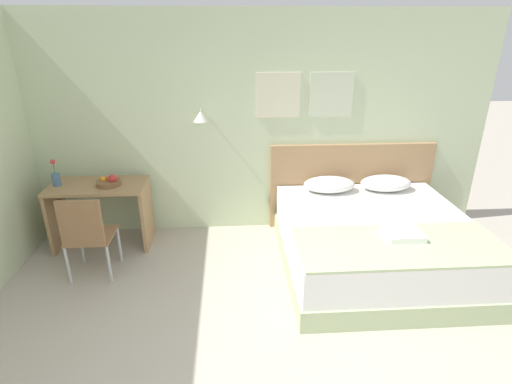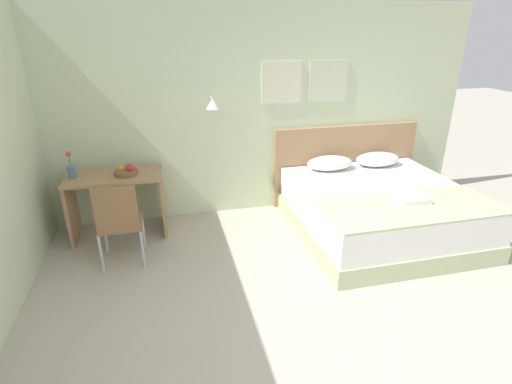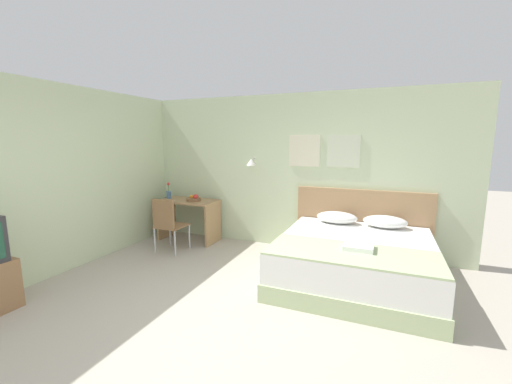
{
  "view_description": "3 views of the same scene",
  "coord_description": "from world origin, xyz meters",
  "px_view_note": "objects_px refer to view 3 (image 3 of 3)",
  "views": [
    {
      "loc": [
        -0.21,
        -1.78,
        2.44
      ],
      "look_at": [
        0.01,
        1.73,
        0.98
      ],
      "focal_mm": 28.0,
      "sensor_mm": 36.0,
      "label": 1
    },
    {
      "loc": [
        -1.17,
        -2.01,
        2.37
      ],
      "look_at": [
        -0.26,
        1.76,
        0.74
      ],
      "focal_mm": 28.0,
      "sensor_mm": 36.0,
      "label": 2
    },
    {
      "loc": [
        1.61,
        -2.26,
        1.86
      ],
      "look_at": [
        -0.18,
        2.09,
        1.09
      ],
      "focal_mm": 22.0,
      "sensor_mm": 36.0,
      "label": 3
    }
  ],
  "objects_px": {
    "throw_blanket": "(351,253)",
    "folded_towel_near_foot": "(358,247)",
    "pillow_left": "(337,217)",
    "flower_vase": "(169,193)",
    "pillow_right": "(385,222)",
    "desk": "(189,213)",
    "headboard": "(361,223)",
    "fruit_bowl": "(194,199)",
    "bed": "(354,261)",
    "desk_chair": "(168,222)"
  },
  "relations": [
    {
      "from": "pillow_right",
      "to": "folded_towel_near_foot",
      "type": "height_order",
      "value": "pillow_right"
    },
    {
      "from": "throw_blanket",
      "to": "pillow_right",
      "type": "bearing_deg",
      "value": 75.41
    },
    {
      "from": "headboard",
      "to": "desk_chair",
      "type": "height_order",
      "value": "headboard"
    },
    {
      "from": "fruit_bowl",
      "to": "flower_vase",
      "type": "relative_size",
      "value": 0.87
    },
    {
      "from": "pillow_left",
      "to": "throw_blanket",
      "type": "bearing_deg",
      "value": -75.41
    },
    {
      "from": "desk",
      "to": "headboard",
      "type": "bearing_deg",
      "value": 6.12
    },
    {
      "from": "flower_vase",
      "to": "throw_blanket",
      "type": "bearing_deg",
      "value": -20.02
    },
    {
      "from": "desk",
      "to": "flower_vase",
      "type": "height_order",
      "value": "flower_vase"
    },
    {
      "from": "fruit_bowl",
      "to": "throw_blanket",
      "type": "bearing_deg",
      "value": -23.1
    },
    {
      "from": "headboard",
      "to": "throw_blanket",
      "type": "bearing_deg",
      "value": -90.0
    },
    {
      "from": "headboard",
      "to": "folded_towel_near_foot",
      "type": "relative_size",
      "value": 6.22
    },
    {
      "from": "fruit_bowl",
      "to": "pillow_right",
      "type": "bearing_deg",
      "value": 1.75
    },
    {
      "from": "folded_towel_near_foot",
      "to": "desk_chair",
      "type": "height_order",
      "value": "desk_chair"
    },
    {
      "from": "folded_towel_near_foot",
      "to": "flower_vase",
      "type": "bearing_deg",
      "value": 162.34
    },
    {
      "from": "pillow_left",
      "to": "fruit_bowl",
      "type": "bearing_deg",
      "value": -177.78
    },
    {
      "from": "folded_towel_near_foot",
      "to": "fruit_bowl",
      "type": "relative_size",
      "value": 1.24
    },
    {
      "from": "pillow_left",
      "to": "bed",
      "type": "bearing_deg",
      "value": -65.45
    },
    {
      "from": "headboard",
      "to": "pillow_right",
      "type": "distance_m",
      "value": 0.46
    },
    {
      "from": "desk",
      "to": "flower_vase",
      "type": "bearing_deg",
      "value": -179.97
    },
    {
      "from": "throw_blanket",
      "to": "flower_vase",
      "type": "xyz_separation_m",
      "value": [
        -3.51,
        1.28,
        0.27
      ]
    },
    {
      "from": "folded_towel_near_foot",
      "to": "desk",
      "type": "bearing_deg",
      "value": 160.03
    },
    {
      "from": "pillow_right",
      "to": "desk",
      "type": "height_order",
      "value": "desk"
    },
    {
      "from": "headboard",
      "to": "throw_blanket",
      "type": "xyz_separation_m",
      "value": [
        0.0,
        -1.61,
        0.05
      ]
    },
    {
      "from": "headboard",
      "to": "pillow_left",
      "type": "height_order",
      "value": "headboard"
    },
    {
      "from": "bed",
      "to": "desk_chair",
      "type": "relative_size",
      "value": 2.16
    },
    {
      "from": "headboard",
      "to": "flower_vase",
      "type": "distance_m",
      "value": 3.54
    },
    {
      "from": "pillow_left",
      "to": "folded_towel_near_foot",
      "type": "relative_size",
      "value": 1.86
    },
    {
      "from": "headboard",
      "to": "flower_vase",
      "type": "height_order",
      "value": "headboard"
    },
    {
      "from": "throw_blanket",
      "to": "desk_chair",
      "type": "bearing_deg",
      "value": 169.34
    },
    {
      "from": "desk",
      "to": "flower_vase",
      "type": "relative_size",
      "value": 3.52
    },
    {
      "from": "bed",
      "to": "folded_towel_near_foot",
      "type": "distance_m",
      "value": 0.57
    },
    {
      "from": "headboard",
      "to": "desk_chair",
      "type": "bearing_deg",
      "value": -160.78
    },
    {
      "from": "throw_blanket",
      "to": "pillow_left",
      "type": "bearing_deg",
      "value": 104.59
    },
    {
      "from": "throw_blanket",
      "to": "folded_towel_near_foot",
      "type": "bearing_deg",
      "value": 63.75
    },
    {
      "from": "folded_towel_near_foot",
      "to": "pillow_left",
      "type": "bearing_deg",
      "value": 109.17
    },
    {
      "from": "pillow_left",
      "to": "fruit_bowl",
      "type": "height_order",
      "value": "fruit_bowl"
    },
    {
      "from": "desk_chair",
      "to": "fruit_bowl",
      "type": "distance_m",
      "value": 0.74
    },
    {
      "from": "desk",
      "to": "desk_chair",
      "type": "relative_size",
      "value": 1.17
    },
    {
      "from": "pillow_left",
      "to": "flower_vase",
      "type": "xyz_separation_m",
      "value": [
        -3.16,
        -0.07,
        0.2
      ]
    },
    {
      "from": "pillow_right",
      "to": "flower_vase",
      "type": "distance_m",
      "value": 3.87
    },
    {
      "from": "throw_blanket",
      "to": "flower_vase",
      "type": "bearing_deg",
      "value": 159.98
    },
    {
      "from": "fruit_bowl",
      "to": "flower_vase",
      "type": "height_order",
      "value": "flower_vase"
    },
    {
      "from": "bed",
      "to": "desk",
      "type": "height_order",
      "value": "desk"
    },
    {
      "from": "pillow_left",
      "to": "folded_towel_near_foot",
      "type": "distance_m",
      "value": 1.28
    },
    {
      "from": "pillow_left",
      "to": "pillow_right",
      "type": "height_order",
      "value": "same"
    },
    {
      "from": "desk",
      "to": "desk_chair",
      "type": "bearing_deg",
      "value": -84.37
    },
    {
      "from": "headboard",
      "to": "pillow_right",
      "type": "relative_size",
      "value": 3.35
    },
    {
      "from": "desk",
      "to": "throw_blanket",
      "type": "bearing_deg",
      "value": -22.65
    },
    {
      "from": "pillow_right",
      "to": "throw_blanket",
      "type": "height_order",
      "value": "pillow_right"
    },
    {
      "from": "headboard",
      "to": "desk",
      "type": "bearing_deg",
      "value": -173.88
    }
  ]
}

